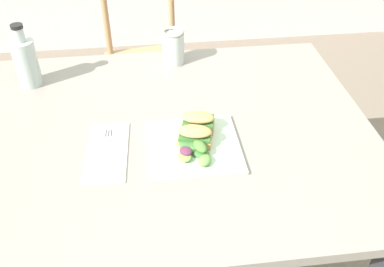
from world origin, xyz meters
The scene contains 10 objects.
dining_table centered at (-0.15, 0.17, 0.63)m, with size 1.28×0.99×0.74m.
chair_wooden_far centered at (-0.17, 1.13, 0.45)m, with size 0.46×0.46×0.87m.
plate_lunch centered at (-0.06, 0.07, 0.74)m, with size 0.26×0.26×0.01m, color beige.
sandwich_half_front centered at (-0.06, 0.08, 0.78)m, with size 0.11×0.09×0.06m.
sandwich_half_back centered at (-0.04, 0.15, 0.78)m, with size 0.11×0.09×0.06m.
salad_mixed_greens centered at (-0.07, 0.04, 0.77)m, with size 0.11×0.13×0.04m.
napkin_folded centered at (-0.31, 0.09, 0.74)m, with size 0.11×0.26×0.00m, color white.
fork_on_napkin centered at (-0.31, 0.10, 0.75)m, with size 0.03×0.19×0.00m.
bottle_cold_brew centered at (-0.58, 0.48, 0.82)m, with size 0.08×0.08×0.22m.
mason_jar_iced_tea centered at (-0.08, 0.58, 0.80)m, with size 0.08×0.08×0.13m.
Camera 1 is at (-0.19, -0.86, 1.54)m, focal length 40.34 mm.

